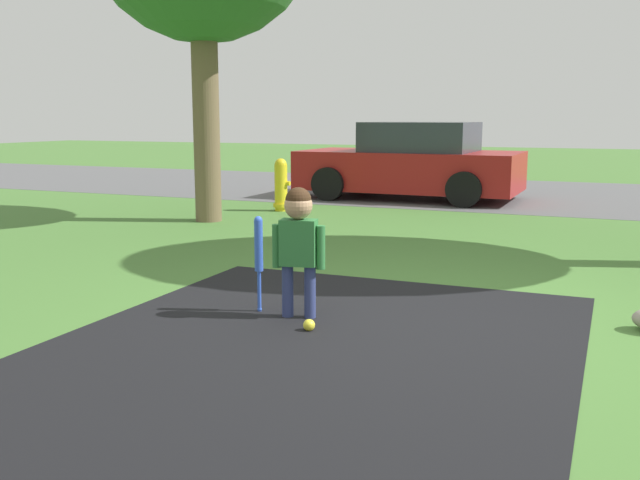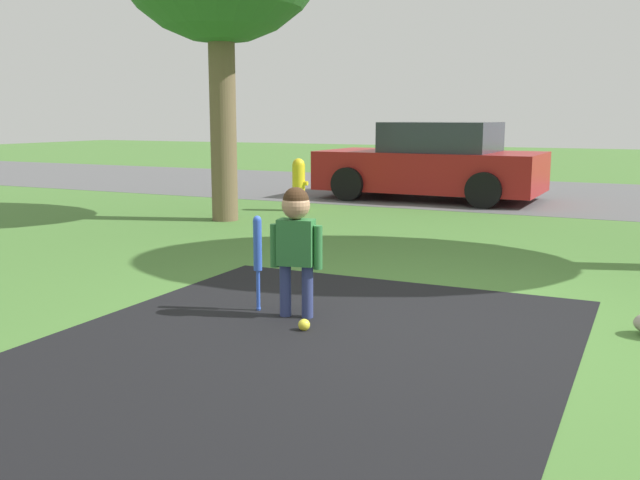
{
  "view_description": "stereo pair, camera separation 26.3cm",
  "coord_description": "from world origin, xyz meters",
  "px_view_note": "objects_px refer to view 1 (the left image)",
  "views": [
    {
      "loc": [
        1.3,
        -4.97,
        1.44
      ],
      "look_at": [
        -0.77,
        0.0,
        0.51
      ],
      "focal_mm": 40.0,
      "sensor_mm": 36.0,
      "label": 1
    },
    {
      "loc": [
        1.54,
        -4.86,
        1.44
      ],
      "look_at": [
        -0.77,
        0.0,
        0.51
      ],
      "focal_mm": 40.0,
      "sensor_mm": 36.0,
      "label": 2
    }
  ],
  "objects_px": {
    "child": "(298,234)",
    "baseball_bat": "(259,250)",
    "sports_ball": "(309,325)",
    "parked_car": "(412,163)",
    "fire_hydrant": "(281,185)"
  },
  "relations": [
    {
      "from": "sports_ball",
      "to": "baseball_bat",
      "type": "bearing_deg",
      "value": 150.26
    },
    {
      "from": "child",
      "to": "parked_car",
      "type": "bearing_deg",
      "value": 88.21
    },
    {
      "from": "baseball_bat",
      "to": "parked_car",
      "type": "height_order",
      "value": "parked_car"
    },
    {
      "from": "fire_hydrant",
      "to": "parked_car",
      "type": "relative_size",
      "value": 0.21
    },
    {
      "from": "child",
      "to": "sports_ball",
      "type": "relative_size",
      "value": 11.57
    },
    {
      "from": "baseball_bat",
      "to": "parked_car",
      "type": "distance_m",
      "value": 7.79
    },
    {
      "from": "sports_ball",
      "to": "fire_hydrant",
      "type": "distance_m",
      "value": 6.32
    },
    {
      "from": "child",
      "to": "baseball_bat",
      "type": "distance_m",
      "value": 0.37
    },
    {
      "from": "child",
      "to": "sports_ball",
      "type": "height_order",
      "value": "child"
    },
    {
      "from": "baseball_bat",
      "to": "parked_car",
      "type": "bearing_deg",
      "value": 97.03
    },
    {
      "from": "sports_ball",
      "to": "parked_car",
      "type": "xyz_separation_m",
      "value": [
        -1.49,
        8.03,
        0.59
      ]
    },
    {
      "from": "baseball_bat",
      "to": "fire_hydrant",
      "type": "bearing_deg",
      "value": 114.06
    },
    {
      "from": "baseball_bat",
      "to": "fire_hydrant",
      "type": "height_order",
      "value": "fire_hydrant"
    },
    {
      "from": "parked_car",
      "to": "sports_ball",
      "type": "bearing_deg",
      "value": 101.65
    },
    {
      "from": "child",
      "to": "baseball_bat",
      "type": "height_order",
      "value": "child"
    }
  ]
}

